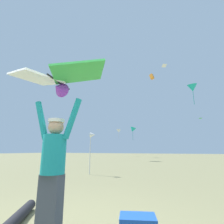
# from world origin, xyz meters

# --- Properties ---
(kite_flyer_person) EXTENTS (0.81, 0.39, 1.92)m
(kite_flyer_person) POSITION_xyz_m (-0.16, 0.11, 0.94)
(kite_flyer_person) COLOR #424751
(kite_flyer_person) RESTS_ON ground
(held_stunt_kite) EXTENTS (1.67, 0.99, 0.39)m
(held_stunt_kite) POSITION_xyz_m (-0.15, 0.04, 2.25)
(held_stunt_kite) COLOR black
(distant_kite_white_low_right) EXTENTS (0.93, 1.02, 2.04)m
(distant_kite_white_low_right) POSITION_xyz_m (-11.04, 31.12, 5.09)
(distant_kite_white_low_right) COLOR white
(distant_kite_white_mid_right) EXTENTS (0.93, 0.74, 1.13)m
(distant_kite_white_mid_right) POSITION_xyz_m (-10.74, 17.75, 12.26)
(distant_kite_white_mid_right) COLOR white
(distant_kite_teal_mid_left) EXTENTS (1.56, 1.46, 2.42)m
(distant_kite_teal_mid_left) POSITION_xyz_m (-6.41, 25.89, 4.61)
(distant_kite_teal_mid_left) COLOR #19B2AD
(distant_kite_white_far_center) EXTENTS (0.87, 0.83, 0.42)m
(distant_kite_white_far_center) POSITION_xyz_m (-0.29, 24.07, 14.59)
(distant_kite_white_far_center) COLOR white
(distant_kite_orange_overhead_distant) EXTENTS (1.11, 1.01, 1.30)m
(distant_kite_orange_overhead_distant) POSITION_xyz_m (-3.82, 33.56, 17.37)
(distant_kite_orange_overhead_distant) COLOR orange
(distant_kite_green_high_right) EXTENTS (0.74, 0.74, 0.16)m
(distant_kite_green_high_right) POSITION_xyz_m (4.97, 34.70, 7.35)
(distant_kite_green_high_right) COLOR green
(distant_kite_teal_high_left) EXTENTS (1.64, 1.75, 2.72)m
(distant_kite_teal_high_left) POSITION_xyz_m (3.13, 19.72, 8.64)
(distant_kite_teal_high_left) COLOR #19B2AD
(spare_kite_bag) EXTENTS (0.84, 1.19, 0.18)m
(spare_kite_bag) POSITION_xyz_m (-0.99, 0.32, 0.09)
(spare_kite_bag) COLOR black
(spare_kite_bag) RESTS_ON ground
(marker_flag) EXTENTS (0.30, 0.24, 2.03)m
(marker_flag) POSITION_xyz_m (-2.64, 5.52, 1.76)
(marker_flag) COLOR silver
(marker_flag) RESTS_ON ground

